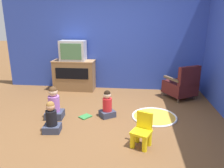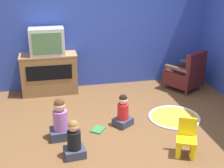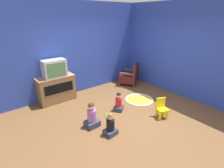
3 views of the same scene
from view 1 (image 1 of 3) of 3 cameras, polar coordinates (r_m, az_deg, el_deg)
name	(u,v)px [view 1 (image 1 of 3)]	position (r m, az deg, el deg)	size (l,w,h in m)	color
ground_plane	(105,123)	(4.04, -1.74, -10.03)	(30.00, 30.00, 0.00)	brown
wall_back	(104,34)	(5.81, -2.13, 12.92)	(5.33, 0.12, 2.89)	#2D47B2
tv_cabinet	(74,75)	(5.85, -9.82, 2.40)	(1.08, 0.44, 0.79)	brown
television	(73,51)	(5.71, -10.19, 8.57)	(0.64, 0.37, 0.51)	#B7B7BC
black_armchair	(181,85)	(5.38, 17.66, -0.37)	(0.83, 0.84, 0.81)	brown
yellow_kid_chair	(142,133)	(3.30, 7.80, -12.59)	(0.34, 0.34, 0.51)	yellow
play_mat	(154,117)	(4.32, 10.98, -8.38)	(0.87, 0.87, 0.04)	gold
child_watching_left	(54,105)	(4.25, -14.89, -5.23)	(0.34, 0.30, 0.63)	#33384C
child_watching_center	(51,119)	(3.77, -15.53, -8.75)	(0.30, 0.27, 0.54)	#33384C
child_watching_right	(107,105)	(4.19, -1.20, -5.61)	(0.36, 0.35, 0.53)	#33384C
book	(85,117)	(4.27, -6.99, -8.45)	(0.26, 0.27, 0.02)	#337F3D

